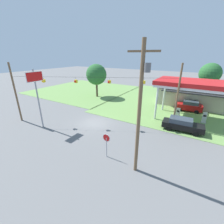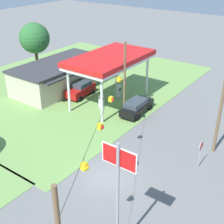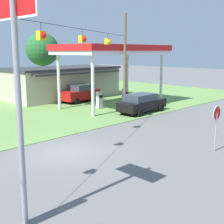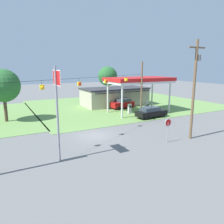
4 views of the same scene
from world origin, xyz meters
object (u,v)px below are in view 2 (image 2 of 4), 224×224
(gas_station_store, at_px, (60,75))
(fuel_pump_far, at_px, (119,92))
(stop_sign_roadside, at_px, (201,149))
(utility_pole_main, at_px, (223,93))
(stop_sign_overhead, at_px, (118,178))
(tree_behind_station, at_px, (35,38))
(gas_station_canopy, at_px, (110,60))
(car_at_pumps_front, at_px, (137,106))
(fuel_pump_near, at_px, (101,102))
(car_at_pumps_rear, at_px, (81,89))

(gas_station_store, distance_m, fuel_pump_far, 8.57)
(gas_station_store, bearing_deg, stop_sign_roadside, -105.23)
(utility_pole_main, bearing_deg, stop_sign_roadside, 176.16)
(fuel_pump_far, bearing_deg, gas_station_store, 102.37)
(fuel_pump_far, bearing_deg, stop_sign_overhead, -145.32)
(tree_behind_station, bearing_deg, gas_station_canopy, -96.21)
(stop_sign_overhead, bearing_deg, gas_station_store, 51.49)
(car_at_pumps_front, bearing_deg, fuel_pump_far, 56.55)
(gas_station_store, height_order, fuel_pump_far, gas_station_store)
(stop_sign_overhead, bearing_deg, car_at_pumps_front, 28.30)
(stop_sign_overhead, bearing_deg, utility_pole_main, -4.12)
(fuel_pump_near, relative_size, stop_sign_roadside, 0.65)
(car_at_pumps_front, relative_size, car_at_pumps_rear, 1.15)
(car_at_pumps_rear, relative_size, tree_behind_station, 0.57)
(gas_station_canopy, bearing_deg, fuel_pump_far, -0.05)
(fuel_pump_near, distance_m, utility_pole_main, 14.91)
(gas_station_store, bearing_deg, fuel_pump_far, -77.63)
(fuel_pump_near, bearing_deg, tree_behind_station, 76.98)
(gas_station_canopy, bearing_deg, gas_station_store, 90.26)
(car_at_pumps_front, bearing_deg, tree_behind_station, 79.79)
(tree_behind_station, bearing_deg, car_at_pumps_rear, -102.24)
(fuel_pump_near, xyz_separation_m, utility_pole_main, (-1.13, -14.00, 5.01))
(gas_station_store, distance_m, utility_pole_main, 22.84)
(gas_station_store, xyz_separation_m, fuel_pump_far, (1.82, -8.31, -1.01))
(gas_station_store, distance_m, car_at_pumps_rear, 4.26)
(fuel_pump_near, height_order, car_at_pumps_front, car_at_pumps_front)
(gas_station_canopy, relative_size, stop_sign_roadside, 4.30)
(car_at_pumps_front, relative_size, stop_sign_overhead, 0.66)
(stop_sign_roadside, bearing_deg, fuel_pump_far, -119.62)
(car_at_pumps_rear, height_order, stop_sign_roadside, stop_sign_roadside)
(fuel_pump_near, xyz_separation_m, car_at_pumps_front, (1.16, -4.18, 0.12))
(fuel_pump_near, xyz_separation_m, stop_sign_overhead, (-15.19, -12.98, 4.75))
(gas_station_canopy, xyz_separation_m, utility_pole_main, (-2.91, -14.00, 0.38))
(stop_sign_roadside, bearing_deg, car_at_pumps_front, -119.48)
(fuel_pump_near, xyz_separation_m, stop_sign_roadside, (-4.27, -13.78, 1.05))
(car_at_pumps_front, distance_m, stop_sign_roadside, 11.08)
(utility_pole_main, xyz_separation_m, tree_behind_station, (4.50, 28.57, -0.25))
(gas_station_canopy, relative_size, fuel_pump_far, 6.65)
(fuel_pump_far, relative_size, car_at_pumps_front, 0.32)
(fuel_pump_far, distance_m, stop_sign_roadside, 15.89)
(fuel_pump_near, height_order, tree_behind_station, tree_behind_station)
(gas_station_store, xyz_separation_m, car_at_pumps_front, (-0.58, -12.48, -0.89))
(car_at_pumps_rear, distance_m, tree_behind_station, 11.57)
(fuel_pump_near, distance_m, car_at_pumps_rear, 4.33)
(gas_station_canopy, relative_size, fuel_pump_near, 6.65)
(fuel_pump_far, height_order, tree_behind_station, tree_behind_station)
(gas_station_store, relative_size, stop_sign_overhead, 1.69)
(fuel_pump_far, height_order, stop_sign_overhead, stop_sign_overhead)
(fuel_pump_far, height_order, car_at_pumps_rear, car_at_pumps_rear)
(fuel_pump_near, xyz_separation_m, car_at_pumps_rear, (1.11, 4.18, 0.20))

